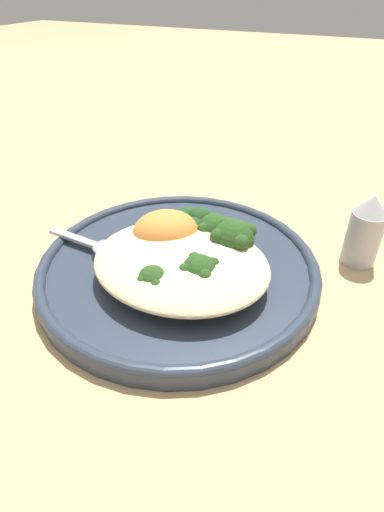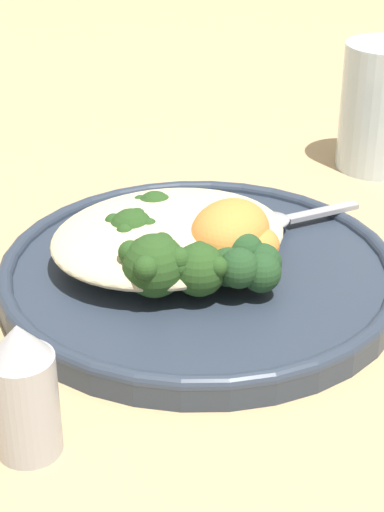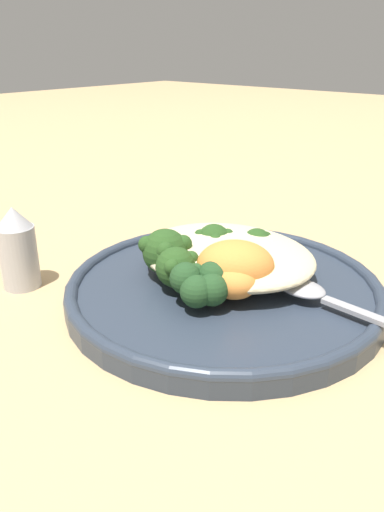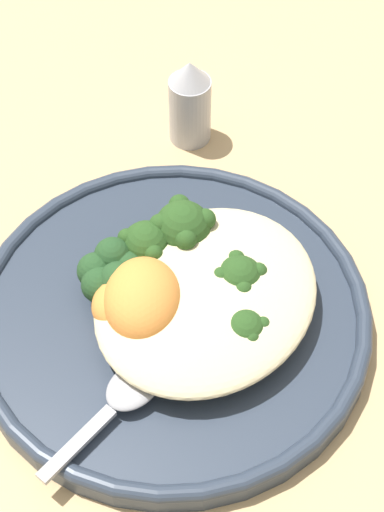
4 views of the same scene
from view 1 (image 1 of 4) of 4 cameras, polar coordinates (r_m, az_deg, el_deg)
ground_plane at (r=0.42m, az=-2.56°, el=-3.58°), size 4.00×4.00×0.00m
plate at (r=0.41m, az=-1.36°, el=-1.72°), size 0.29×0.29×0.02m
quinoa_mound at (r=0.38m, az=-1.62°, el=-0.87°), size 0.17×0.15×0.03m
broccoli_stalk_0 at (r=0.38m, az=-4.78°, el=-1.44°), size 0.06×0.11×0.03m
broccoli_stalk_1 at (r=0.37m, az=-0.11°, el=-1.44°), size 0.09×0.07×0.03m
broccoli_stalk_2 at (r=0.40m, az=5.04°, el=2.27°), size 0.09×0.05×0.04m
broccoli_stalk_3 at (r=0.42m, az=2.55°, el=3.49°), size 0.07×0.07×0.04m
sweet_potato_chunk_0 at (r=0.41m, az=-3.78°, el=3.49°), size 0.09×0.08×0.04m
sweet_potato_chunk_1 at (r=0.43m, az=-3.52°, el=3.80°), size 0.05×0.04×0.03m
kale_tuft at (r=0.44m, az=-0.63°, el=4.88°), size 0.05×0.05×0.03m
spoon at (r=0.43m, az=-12.35°, el=1.23°), size 0.11×0.03×0.01m
salt_shaker at (r=0.46m, az=23.50°, el=3.30°), size 0.04×0.04×0.08m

